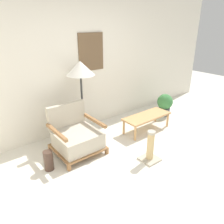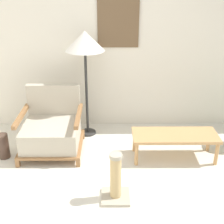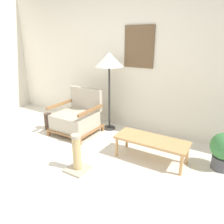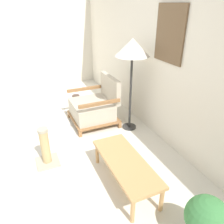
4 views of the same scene
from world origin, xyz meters
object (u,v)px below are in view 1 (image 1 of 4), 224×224
at_px(scratching_post, 150,149).
at_px(vase, 48,161).
at_px(armchair, 76,137).
at_px(coffee_table, 147,117).
at_px(potted_plant, 165,104).
at_px(floor_lamp, 80,70).

bearing_deg(scratching_post, vase, 150.37).
distance_m(vase, scratching_post, 1.60).
height_order(armchair, coffee_table, armchair).
bearing_deg(coffee_table, potted_plant, 16.86).
xyz_separation_m(armchair, coffee_table, (1.54, -0.19, -0.00)).
distance_m(floor_lamp, scratching_post, 1.83).
height_order(floor_lamp, potted_plant, floor_lamp).
bearing_deg(scratching_post, coffee_table, 46.19).
bearing_deg(floor_lamp, scratching_post, -75.18).
bearing_deg(vase, scratching_post, -29.63).
distance_m(vase, potted_plant, 3.06).
bearing_deg(scratching_post, armchair, 129.94).
height_order(armchair, vase, armchair).
bearing_deg(coffee_table, armchair, 173.14).
relative_size(floor_lamp, scratching_post, 2.77).
bearing_deg(vase, armchair, 16.01).
height_order(vase, scratching_post, scratching_post).
height_order(floor_lamp, scratching_post, floor_lamp).
relative_size(armchair, potted_plant, 1.54).
xyz_separation_m(floor_lamp, vase, (-1.01, -0.63, -1.14)).
height_order(armchair, potted_plant, armchair).
bearing_deg(armchair, scratching_post, -50.06).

